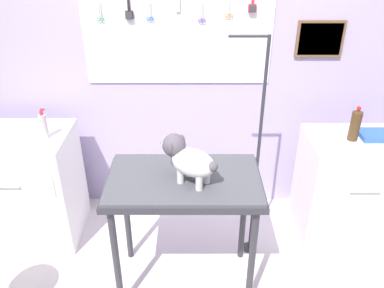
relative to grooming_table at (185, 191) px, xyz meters
The scene contains 9 objects.
rear_wall_panel 1.05m from the grooming_table, 86.99° to the left, with size 4.00×0.11×2.30m.
grooming_table is the anchor object (origin of this frame).
grooming_arm 0.58m from the grooming_table, 31.67° to the left, with size 0.29×0.11×1.68m.
dog 0.26m from the grooming_table, 55.12° to the right, with size 0.37×0.30×0.28m.
counter_left 1.39m from the grooming_table, 158.12° to the left, with size 0.80×0.58×0.91m.
cabinet_right 1.33m from the grooming_table, 19.03° to the left, with size 0.68×0.54×0.91m.
detangler_spray 1.12m from the grooming_table, 154.96° to the left, with size 0.05×0.05×0.23m.
soda_bottle 1.27m from the grooming_table, 19.78° to the left, with size 0.07×0.07×0.25m.
supply_tray 1.44m from the grooming_table, 18.50° to the left, with size 0.24×0.18×0.04m.
Camera 1 is at (-0.00, -1.70, 2.24)m, focal length 36.85 mm.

